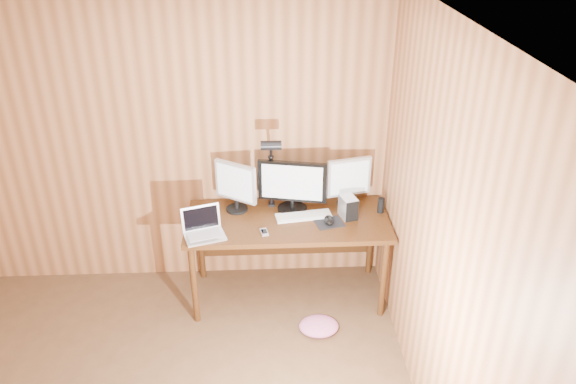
{
  "coord_description": "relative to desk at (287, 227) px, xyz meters",
  "views": [
    {
      "loc": [
        0.75,
        -2.17,
        3.04
      ],
      "look_at": [
        0.93,
        1.58,
        1.02
      ],
      "focal_mm": 35.0,
      "sensor_mm": 36.0,
      "label": 1
    }
  ],
  "objects": [
    {
      "name": "monitor_center",
      "position": [
        0.04,
        0.07,
        0.34
      ],
      "size": [
        0.55,
        0.24,
        0.43
      ],
      "rotation": [
        0.0,
        0.0,
        -0.2
      ],
      "color": "black",
      "rests_on": "desk"
    },
    {
      "name": "monitor_left",
      "position": [
        -0.41,
        0.09,
        0.35
      ],
      "size": [
        0.33,
        0.23,
        0.42
      ],
      "rotation": [
        0.0,
        0.0,
        -0.56
      ],
      "color": "black",
      "rests_on": "desk"
    },
    {
      "name": "desk",
      "position": [
        0.0,
        0.0,
        0.0
      ],
      "size": [
        1.6,
        0.7,
        0.75
      ],
      "color": "#41220D",
      "rests_on": "floor"
    },
    {
      "name": "phone",
      "position": [
        -0.19,
        -0.27,
        0.13
      ],
      "size": [
        0.07,
        0.11,
        0.01
      ],
      "rotation": [
        0.0,
        0.0,
        0.21
      ],
      "color": "silver",
      "rests_on": "desk"
    },
    {
      "name": "room_shell",
      "position": [
        -0.93,
        -1.7,
        0.62
      ],
      "size": [
        4.0,
        4.0,
        4.0
      ],
      "color": "brown",
      "rests_on": "ground"
    },
    {
      "name": "mouse",
      "position": [
        0.32,
        -0.15,
        0.15
      ],
      "size": [
        0.1,
        0.13,
        0.04
      ],
      "primitive_type": "ellipsoid",
      "rotation": [
        0.0,
        0.0,
        0.18
      ],
      "color": "black",
      "rests_on": "mousepad"
    },
    {
      "name": "desk_lamp",
      "position": [
        -0.12,
        0.07,
        0.54
      ],
      "size": [
        0.16,
        0.22,
        0.68
      ],
      "rotation": [
        0.0,
        0.0,
        0.26
      ],
      "color": "black",
      "rests_on": "desk"
    },
    {
      "name": "fabric_pile",
      "position": [
        0.22,
        -0.54,
        -0.58
      ],
      "size": [
        0.31,
        0.26,
        0.1
      ],
      "primitive_type": null,
      "rotation": [
        0.0,
        0.0,
        -0.01
      ],
      "color": "#C8608F",
      "rests_on": "floor"
    },
    {
      "name": "speaker",
      "position": [
        0.75,
        -0.0,
        0.18
      ],
      "size": [
        0.05,
        0.05,
        0.13
      ],
      "primitive_type": "cylinder",
      "color": "black",
      "rests_on": "desk"
    },
    {
      "name": "mousepad",
      "position": [
        0.32,
        -0.15,
        0.12
      ],
      "size": [
        0.25,
        0.22,
        0.0
      ],
      "primitive_type": "cube",
      "rotation": [
        0.0,
        0.0,
        0.25
      ],
      "color": "black",
      "rests_on": "desk"
    },
    {
      "name": "laptop",
      "position": [
        -0.65,
        -0.26,
        0.17
      ],
      "size": [
        0.35,
        0.31,
        0.21
      ],
      "rotation": [
        0.0,
        0.0,
        0.31
      ],
      "color": "silver",
      "rests_on": "desk"
    },
    {
      "name": "monitor_right",
      "position": [
        0.5,
        0.13,
        0.34
      ],
      "size": [
        0.36,
        0.17,
        0.42
      ],
      "rotation": [
        0.0,
        0.0,
        0.24
      ],
      "color": "black",
      "rests_on": "desk"
    },
    {
      "name": "keyboard",
      "position": [
        0.13,
        -0.05,
        0.13
      ],
      "size": [
        0.46,
        0.2,
        0.02
      ],
      "rotation": [
        0.0,
        0.0,
        0.15
      ],
      "color": "white",
      "rests_on": "desk"
    },
    {
      "name": "hard_drive",
      "position": [
        0.48,
        -0.06,
        0.21
      ],
      "size": [
        0.15,
        0.18,
        0.18
      ],
      "rotation": [
        0.0,
        0.0,
        0.28
      ],
      "color": "silver",
      "rests_on": "desk"
    }
  ]
}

